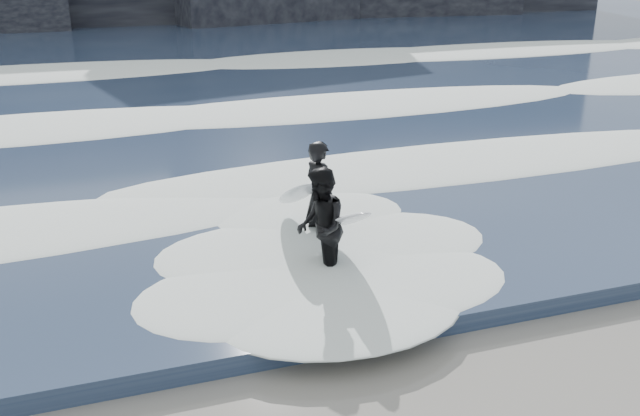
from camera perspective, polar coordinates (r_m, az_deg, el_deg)
The scene contains 6 objects.
sea at distance 34.02m, azimuth -13.77°, elevation 11.53°, with size 90.00×52.00×0.30m, color #273651.
foam_near at distance 14.65m, azimuth -5.47°, elevation 1.71°, with size 60.00×3.20×0.20m, color white.
foam_mid at distance 21.28m, azimuth -10.06°, elevation 7.47°, with size 60.00×4.00×0.24m, color white.
foam_far at distance 30.04m, azimuth -12.99°, elevation 11.06°, with size 60.00×4.80×0.30m, color white.
surfer_left at distance 12.39m, azimuth -0.31°, elevation 1.07°, with size 1.05×1.86×1.93m.
surfer_right at distance 11.01m, azimuth 0.21°, elevation -1.55°, with size 1.22×1.89×1.91m.
Camera 1 is at (-3.20, -4.51, 5.08)m, focal length 40.00 mm.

